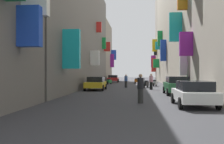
{
  "coord_description": "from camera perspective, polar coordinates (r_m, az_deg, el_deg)",
  "views": [
    {
      "loc": [
        0.57,
        -2.97,
        1.83
      ],
      "look_at": [
        -1.96,
        25.82,
        1.87
      ],
      "focal_mm": 43.64,
      "sensor_mm": 36.0,
      "label": 1
    }
  ],
  "objects": [
    {
      "name": "scooter_green",
      "position": [
        41.48,
        -0.6,
        -1.97
      ],
      "size": [
        0.73,
        1.78,
        1.13
      ],
      "color": "#287F3D",
      "rests_on": "ground"
    },
    {
      "name": "parked_car_green",
      "position": [
        23.03,
        13.4,
        -2.68
      ],
      "size": [
        1.94,
        4.26,
        1.5
      ],
      "color": "#236638",
      "rests_on": "ground"
    },
    {
      "name": "pedestrian_near_right",
      "position": [
        16.22,
        6.0,
        -3.48
      ],
      "size": [
        0.49,
        0.49,
        1.74
      ],
      "color": "#2E2E2E",
      "rests_on": "ground"
    },
    {
      "name": "scooter_black",
      "position": [
        32.93,
        7.11,
        -2.46
      ],
      "size": [
        0.79,
        1.7,
        1.13
      ],
      "color": "black",
      "rests_on": "ground"
    },
    {
      "name": "pedestrian_near_left",
      "position": [
        33.01,
        2.95,
        -1.89
      ],
      "size": [
        0.53,
        0.53,
        1.59
      ],
      "color": "#282828",
      "rests_on": "ground"
    },
    {
      "name": "scooter_orange",
      "position": [
        44.73,
        5.25,
        -1.84
      ],
      "size": [
        0.83,
        1.84,
        1.13
      ],
      "color": "orange",
      "rests_on": "ground"
    },
    {
      "name": "building_right_mid_c",
      "position": [
        60.97,
        12.07,
        8.17
      ],
      "size": [
        7.04,
        6.19,
        21.22
      ],
      "color": "#9E9384",
      "rests_on": "ground"
    },
    {
      "name": "building_left_mid_c",
      "position": [
        57.48,
        -3.57,
        4.12
      ],
      "size": [
        7.14,
        12.6,
        12.08
      ],
      "color": "#9E9384",
      "rests_on": "ground"
    },
    {
      "name": "parked_car_white",
      "position": [
        15.34,
        16.75,
        -4.2
      ],
      "size": [
        2.01,
        4.15,
        1.36
      ],
      "color": "white",
      "rests_on": "ground"
    },
    {
      "name": "parked_car_red",
      "position": [
        50.72,
        0.23,
        -1.35
      ],
      "size": [
        2.01,
        4.01,
        1.33
      ],
      "color": "#B21E1E",
      "rests_on": "ground"
    },
    {
      "name": "scooter_silver",
      "position": [
        36.27,
        8.98,
        -2.24
      ],
      "size": [
        0.75,
        1.86,
        1.13
      ],
      "color": "#ADADB2",
      "rests_on": "ground"
    },
    {
      "name": "building_right_mid_b",
      "position": [
        43.94,
        14.91,
        10.31
      ],
      "size": [
        7.12,
        28.42,
        19.53
      ],
      "color": "#BCB29E",
      "rests_on": "ground"
    },
    {
      "name": "parked_car_yellow",
      "position": [
        28.18,
        -3.41,
        -2.33
      ],
      "size": [
        1.98,
        4.03,
        1.37
      ],
      "color": "gold",
      "rests_on": "ground"
    },
    {
      "name": "ground_plane",
      "position": [
        33.03,
        4.04,
        -3.26
      ],
      "size": [
        140.0,
        140.0,
        0.0
      ],
      "primitive_type": "plane",
      "color": "#38383D"
    },
    {
      "name": "pedestrian_crossing",
      "position": [
        29.12,
        8.2,
        -2.02
      ],
      "size": [
        0.4,
        0.4,
        1.7
      ],
      "color": "black",
      "rests_on": "ground"
    },
    {
      "name": "building_left_mid_b",
      "position": [
        34.99,
        -9.32,
        8.9
      ],
      "size": [
        7.32,
        33.77,
        14.6
      ],
      "color": "slate",
      "rests_on": "ground"
    }
  ]
}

